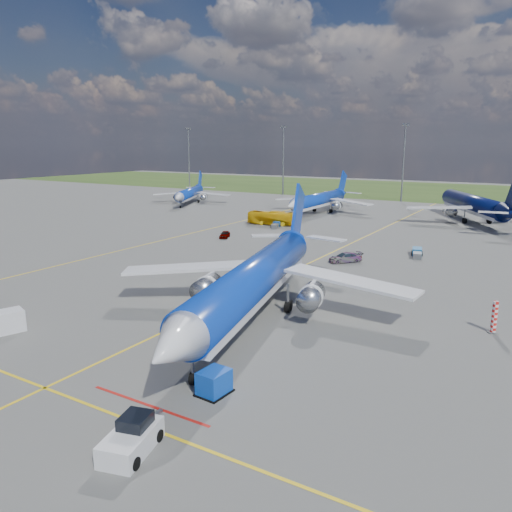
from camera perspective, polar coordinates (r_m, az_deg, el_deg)
The scene contains 17 objects.
ground at distance 52.56m, azimuth -5.15°, elevation -6.11°, with size 400.00×400.00×0.00m, color #535350.
grass_strip at distance 193.07m, azimuth 22.24°, elevation 6.77°, with size 400.00×80.00×0.01m, color #2D4719.
taxiway_lines at distance 75.75m, azimuth 7.38°, elevation -0.28°, with size 60.25×160.00×0.02m.
floodlight_masts at distance 151.38m, azimuth 23.96°, elevation 10.01°, with size 202.20×0.50×22.70m.
warning_post at distance 50.59m, azimuth 25.59°, elevation -6.32°, with size 0.50×0.50×3.00m, color red.
bg_jet_nw at distance 146.15m, azimuth -7.54°, elevation 5.97°, with size 24.50×32.15×8.42m, color #0C33A8, non-canonical shape.
bg_jet_nnw at distance 125.29m, azimuth 7.17°, elevation 4.87°, with size 27.68×36.33×9.51m, color #0C33A8, non-canonical shape.
bg_jet_n at distance 121.04m, azimuth 23.42°, elevation 3.65°, with size 32.34×42.45×11.12m, color #070F3E, non-canonical shape.
main_airliner at distance 49.91m, azimuth -0.16°, elevation -7.09°, with size 33.57×44.06×11.54m, color #0C33A8, non-canonical shape.
pushback_tug at distance 30.61m, azimuth -13.98°, elevation -19.52°, with size 3.10×5.82×1.93m.
uld_container at distance 35.59m, azimuth -4.82°, elevation -14.18°, with size 1.69×2.11×1.69m, color #0C40B3.
apron_bus at distance 106.19m, azimuth 1.86°, elevation 4.36°, with size 2.47×10.54×2.94m, color #ECB50D.
service_car_a at distance 91.71m, azimuth -3.59°, elevation 2.48°, with size 1.50×3.73×1.27m, color #999999.
service_car_b at distance 76.82m, azimuth 2.45°, elevation 0.50°, with size 2.22×4.81×1.34m, color #999999.
service_car_c at distance 73.79m, azimuth 10.16°, elevation -0.16°, with size 2.00×4.93×1.43m, color #999999.
baggage_tug_w at distance 80.50m, azimuth 17.94°, elevation 0.34°, with size 2.45×5.09×1.10m.
baggage_tug_c at distance 103.89m, azimuth 2.36°, elevation 3.62°, with size 2.62×4.89×1.06m.
Camera 1 is at (29.54, -40.05, 16.93)m, focal length 35.00 mm.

